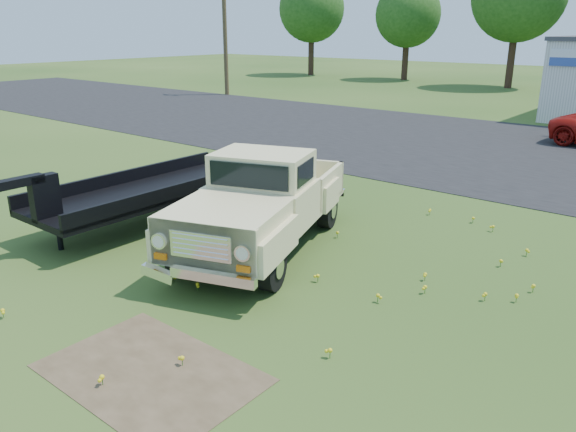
# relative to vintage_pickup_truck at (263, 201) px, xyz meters

# --- Properties ---
(ground) EXTENTS (140.00, 140.00, 0.00)m
(ground) POSITION_rel_vintage_pickup_truck_xyz_m (0.36, -1.46, -1.07)
(ground) COLOR #264416
(ground) RESTS_ON ground
(asphalt_lot) EXTENTS (90.00, 14.00, 0.02)m
(asphalt_lot) POSITION_rel_vintage_pickup_truck_xyz_m (0.36, 13.54, -1.07)
(asphalt_lot) COLOR black
(asphalt_lot) RESTS_ON ground
(dirt_patch_a) EXTENTS (3.00, 2.00, 0.01)m
(dirt_patch_a) POSITION_rel_vintage_pickup_truck_xyz_m (1.86, -4.46, -1.07)
(dirt_patch_a) COLOR #473926
(dirt_patch_a) RESTS_ON ground
(dirt_patch_b) EXTENTS (2.20, 1.60, 0.01)m
(dirt_patch_b) POSITION_rel_vintage_pickup_truck_xyz_m (-1.64, 2.04, -1.07)
(dirt_patch_b) COLOR #473926
(dirt_patch_b) RESTS_ON ground
(utility_pole_west) EXTENTS (1.60, 0.30, 9.00)m
(utility_pole_west) POSITION_rel_vintage_pickup_truck_xyz_m (-21.64, 20.54, 3.53)
(utility_pole_west) COLOR #3F301D
(utility_pole_west) RESTS_ON ground
(treeline_a) EXTENTS (6.40, 6.40, 9.52)m
(treeline_a) POSITION_rel_vintage_pickup_truck_xyz_m (-27.64, 38.54, 5.23)
(treeline_a) COLOR #372319
(treeline_a) RESTS_ON ground
(treeline_b) EXTENTS (5.76, 5.76, 8.57)m
(treeline_b) POSITION_rel_vintage_pickup_truck_xyz_m (-17.64, 39.54, 4.60)
(treeline_b) COLOR #372319
(treeline_b) RESTS_ON ground
(vintage_pickup_truck) EXTENTS (4.09, 6.31, 2.14)m
(vintage_pickup_truck) POSITION_rel_vintage_pickup_truck_xyz_m (0.00, 0.00, 0.00)
(vintage_pickup_truck) COLOR #CEC98A
(vintage_pickup_truck) RESTS_ON ground
(flatbed_trailer) EXTENTS (2.17, 6.42, 1.75)m
(flatbed_trailer) POSITION_rel_vintage_pickup_truck_xyz_m (-3.37, -0.38, -0.19)
(flatbed_trailer) COLOR black
(flatbed_trailer) RESTS_ON ground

